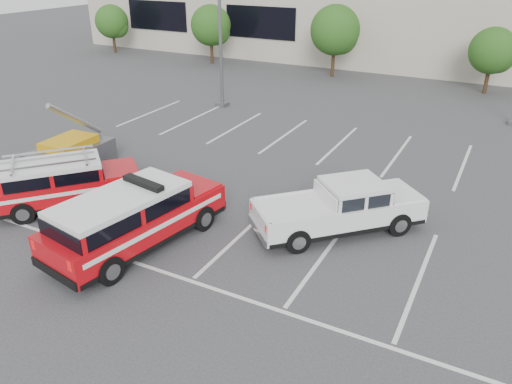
# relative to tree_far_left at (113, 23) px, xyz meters

# --- Properties ---
(ground) EXTENTS (120.00, 120.00, 0.00)m
(ground) POSITION_rel_tree_far_left_xyz_m (24.91, -22.05, -2.50)
(ground) COLOR #343437
(ground) RESTS_ON ground
(stall_markings) EXTENTS (23.00, 15.00, 0.01)m
(stall_markings) POSITION_rel_tree_far_left_xyz_m (24.91, -17.55, -2.50)
(stall_markings) COLOR silver
(stall_markings) RESTS_ON ground
(tree_far_left) EXTENTS (2.77, 2.77, 3.99)m
(tree_far_left) POSITION_rel_tree_far_left_xyz_m (0.00, 0.00, 0.00)
(tree_far_left) COLOR #3F2B19
(tree_far_left) RESTS_ON ground
(tree_left) EXTENTS (3.07, 3.07, 4.42)m
(tree_left) POSITION_rel_tree_far_left_xyz_m (10.00, 0.00, 0.27)
(tree_left) COLOR #3F2B19
(tree_left) RESTS_ON ground
(tree_mid_left) EXTENTS (3.37, 3.37, 4.85)m
(tree_mid_left) POSITION_rel_tree_far_left_xyz_m (20.00, 0.00, 0.54)
(tree_mid_left) COLOR #3F2B19
(tree_mid_left) RESTS_ON ground
(tree_mid_right) EXTENTS (2.77, 2.77, 3.99)m
(tree_mid_right) POSITION_rel_tree_far_left_xyz_m (30.00, 0.00, 0.00)
(tree_mid_right) COLOR #3F2B19
(tree_mid_right) RESTS_ON ground
(light_pole_left) EXTENTS (0.90, 0.60, 10.24)m
(light_pole_left) POSITION_rel_tree_far_left_xyz_m (16.91, -10.05, 2.68)
(light_pole_left) COLOR #59595E
(light_pole_left) RESTS_ON ground
(fire_chief_suv) EXTENTS (2.96, 5.86, 1.97)m
(fire_chief_suv) POSITION_rel_tree_far_left_xyz_m (22.43, -24.12, -1.70)
(fire_chief_suv) COLOR #B1080F
(fire_chief_suv) RESTS_ON ground
(white_pickup) EXTENTS (4.99, 4.98, 1.61)m
(white_pickup) POSITION_rel_tree_far_left_xyz_m (27.49, -20.43, -1.86)
(white_pickup) COLOR silver
(white_pickup) RESTS_ON ground
(ladder_suv) EXTENTS (4.48, 4.77, 1.86)m
(ladder_suv) POSITION_rel_tree_far_left_xyz_m (18.59, -23.15, -1.76)
(ladder_suv) COLOR #B1080F
(ladder_suv) RESTS_ON ground
(utility_rig) EXTENTS (2.87, 3.49, 2.90)m
(utility_rig) POSITION_rel_tree_far_left_xyz_m (16.18, -20.79, -1.92)
(utility_rig) COLOR #59595E
(utility_rig) RESTS_ON ground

